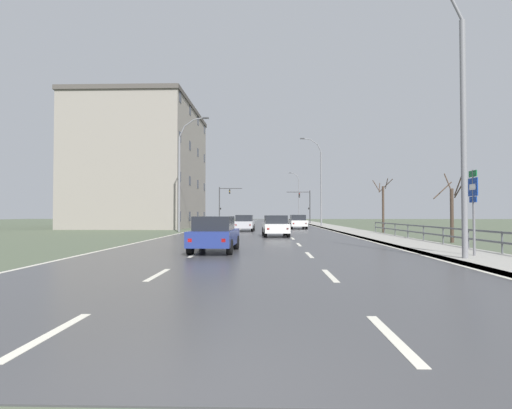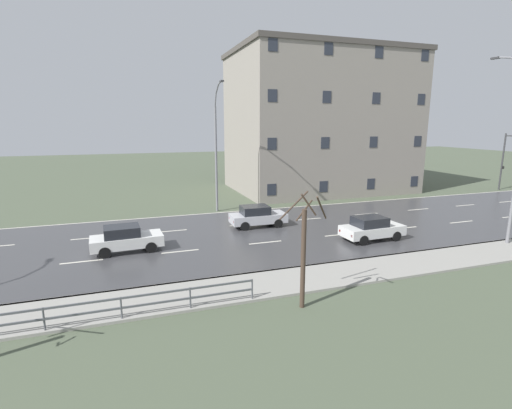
{
  "view_description": "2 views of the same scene",
  "coord_description": "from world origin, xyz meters",
  "px_view_note": "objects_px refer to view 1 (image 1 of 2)",
  "views": [
    {
      "loc": [
        0.66,
        -3.46,
        1.68
      ],
      "look_at": [
        -0.9,
        49.42,
        2.92
      ],
      "focal_mm": 28.12,
      "sensor_mm": 36.0,
      "label": 1
    },
    {
      "loc": [
        24.24,
        26.29,
        7.45
      ],
      "look_at": [
        0.0,
        34.56,
        2.03
      ],
      "focal_mm": 26.74,
      "sensor_mm": 36.0,
      "label": 2
    }
  ],
  "objects_px": {
    "street_lamp_foreground": "(458,118)",
    "car_near_left": "(298,222)",
    "street_lamp_left_bank": "(181,176)",
    "traffic_signal_left": "(223,200)",
    "car_far_right": "(245,223)",
    "traffic_signal_right": "(306,202)",
    "brick_building": "(143,167)",
    "street_lamp_distant": "(298,197)",
    "car_near_right": "(275,226)",
    "street_lamp_midground": "(320,183)",
    "car_mid_centre": "(215,234)",
    "highway_sign": "(473,202)"
  },
  "relations": [
    {
      "from": "street_lamp_left_bank",
      "to": "traffic_signal_left",
      "type": "distance_m",
      "value": 33.47
    },
    {
      "from": "street_lamp_midground",
      "to": "brick_building",
      "type": "relative_size",
      "value": 0.6
    },
    {
      "from": "street_lamp_midground",
      "to": "street_lamp_distant",
      "type": "relative_size",
      "value": 1.06
    },
    {
      "from": "street_lamp_foreground",
      "to": "car_near_right",
      "type": "height_order",
      "value": "street_lamp_foreground"
    },
    {
      "from": "street_lamp_foreground",
      "to": "car_near_left",
      "type": "relative_size",
      "value": 2.51
    },
    {
      "from": "street_lamp_left_bank",
      "to": "highway_sign",
      "type": "distance_m",
      "value": 27.06
    },
    {
      "from": "car_mid_centre",
      "to": "brick_building",
      "type": "xyz_separation_m",
      "value": [
        -13.69,
        33.35,
        6.87
      ]
    },
    {
      "from": "car_near_left",
      "to": "car_near_right",
      "type": "bearing_deg",
      "value": -102.27
    },
    {
      "from": "traffic_signal_right",
      "to": "traffic_signal_left",
      "type": "height_order",
      "value": "traffic_signal_left"
    },
    {
      "from": "traffic_signal_right",
      "to": "car_far_right",
      "type": "distance_m",
      "value": 31.72
    },
    {
      "from": "traffic_signal_left",
      "to": "car_far_right",
      "type": "bearing_deg",
      "value": -79.93
    },
    {
      "from": "traffic_signal_left",
      "to": "traffic_signal_right",
      "type": "bearing_deg",
      "value": -5.8
    },
    {
      "from": "street_lamp_midground",
      "to": "street_lamp_distant",
      "type": "xyz_separation_m",
      "value": [
        0.05,
        37.84,
        -0.25
      ]
    },
    {
      "from": "street_lamp_left_bank",
      "to": "brick_building",
      "type": "height_order",
      "value": "brick_building"
    },
    {
      "from": "street_lamp_distant",
      "to": "highway_sign",
      "type": "height_order",
      "value": "street_lamp_distant"
    },
    {
      "from": "car_mid_centre",
      "to": "highway_sign",
      "type": "bearing_deg",
      "value": -10.85
    },
    {
      "from": "street_lamp_midground",
      "to": "car_far_right",
      "type": "xyz_separation_m",
      "value": [
        -9.01,
        -13.49,
        -4.85
      ]
    },
    {
      "from": "street_lamp_left_bank",
      "to": "car_far_right",
      "type": "xyz_separation_m",
      "value": [
        5.81,
        1.65,
        -4.42
      ]
    },
    {
      "from": "street_lamp_distant",
      "to": "street_lamp_midground",
      "type": "bearing_deg",
      "value": -90.07
    },
    {
      "from": "traffic_signal_right",
      "to": "street_lamp_foreground",
      "type": "bearing_deg",
      "value": -89.78
    },
    {
      "from": "street_lamp_distant",
      "to": "traffic_signal_left",
      "type": "relative_size",
      "value": 1.71
    },
    {
      "from": "street_lamp_distant",
      "to": "traffic_signal_left",
      "type": "bearing_deg",
      "value": -126.99
    },
    {
      "from": "street_lamp_midground",
      "to": "car_near_right",
      "type": "height_order",
      "value": "street_lamp_midground"
    },
    {
      "from": "street_lamp_left_bank",
      "to": "car_far_right",
      "type": "height_order",
      "value": "street_lamp_left_bank"
    },
    {
      "from": "car_near_right",
      "to": "car_mid_centre",
      "type": "distance_m",
      "value": 12.31
    },
    {
      "from": "street_lamp_foreground",
      "to": "car_near_right",
      "type": "bearing_deg",
      "value": 112.24
    },
    {
      "from": "car_near_left",
      "to": "brick_building",
      "type": "distance_m",
      "value": 21.42
    },
    {
      "from": "street_lamp_foreground",
      "to": "street_lamp_midground",
      "type": "height_order",
      "value": "street_lamp_midground"
    },
    {
      "from": "car_far_right",
      "to": "brick_building",
      "type": "xyz_separation_m",
      "value": [
        -13.76,
        12.15,
        6.87
      ]
    },
    {
      "from": "highway_sign",
      "to": "street_lamp_midground",
      "type": "bearing_deg",
      "value": 91.5
    },
    {
      "from": "street_lamp_distant",
      "to": "car_near_right",
      "type": "relative_size",
      "value": 2.62
    },
    {
      "from": "street_lamp_foreground",
      "to": "car_near_left",
      "type": "distance_m",
      "value": 30.81
    },
    {
      "from": "car_near_left",
      "to": "car_far_right",
      "type": "bearing_deg",
      "value": -135.03
    },
    {
      "from": "highway_sign",
      "to": "brick_building",
      "type": "relative_size",
      "value": 0.17
    },
    {
      "from": "street_lamp_left_bank",
      "to": "car_near_right",
      "type": "xyz_separation_m",
      "value": [
        8.63,
        -7.59,
        -4.42
      ]
    },
    {
      "from": "street_lamp_left_bank",
      "to": "brick_building",
      "type": "distance_m",
      "value": 16.11
    },
    {
      "from": "street_lamp_midground",
      "to": "car_far_right",
      "type": "relative_size",
      "value": 2.81
    },
    {
      "from": "street_lamp_left_bank",
      "to": "car_near_right",
      "type": "bearing_deg",
      "value": -41.36
    },
    {
      "from": "traffic_signal_right",
      "to": "street_lamp_distant",
      "type": "bearing_deg",
      "value": 89.25
    },
    {
      "from": "street_lamp_foreground",
      "to": "traffic_signal_right",
      "type": "bearing_deg",
      "value": 90.22
    },
    {
      "from": "traffic_signal_right",
      "to": "car_far_right",
      "type": "xyz_separation_m",
      "value": [
        -8.78,
        -30.34,
        -2.89
      ]
    },
    {
      "from": "traffic_signal_left",
      "to": "street_lamp_foreground",
      "type": "bearing_deg",
      "value": -75.38
    },
    {
      "from": "street_lamp_foreground",
      "to": "street_lamp_distant",
      "type": "bearing_deg",
      "value": 89.95
    },
    {
      "from": "car_near_right",
      "to": "car_far_right",
      "type": "bearing_deg",
      "value": 103.51
    },
    {
      "from": "street_lamp_distant",
      "to": "car_mid_centre",
      "type": "relative_size",
      "value": 2.65
    },
    {
      "from": "highway_sign",
      "to": "traffic_signal_left",
      "type": "bearing_deg",
      "value": 105.81
    },
    {
      "from": "street_lamp_left_bank",
      "to": "car_far_right",
      "type": "bearing_deg",
      "value": 15.83
    },
    {
      "from": "street_lamp_midground",
      "to": "traffic_signal_right",
      "type": "bearing_deg",
      "value": 90.78
    },
    {
      "from": "traffic_signal_left",
      "to": "street_lamp_midground",
      "type": "bearing_deg",
      "value": -51.32
    },
    {
      "from": "traffic_signal_right",
      "to": "highway_sign",
      "type": "bearing_deg",
      "value": -88.72
    }
  ]
}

